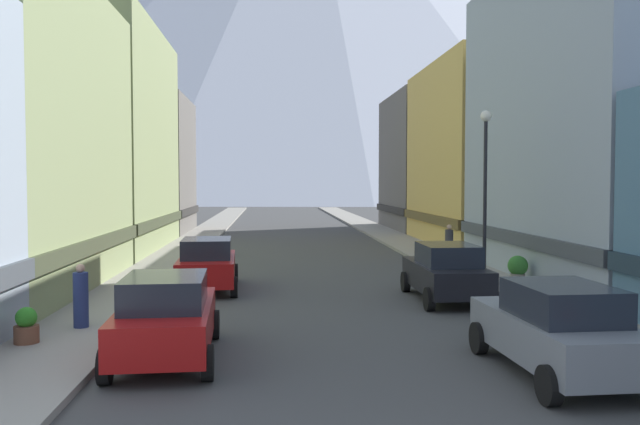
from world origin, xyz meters
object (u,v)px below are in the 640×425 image
object	(u,v)px
car_right_0	(558,329)
potted_plant_1	(26,326)
car_right_1	(446,272)
car_left_0	(166,317)
streetlamp_right	(485,173)
pedestrian_1	(449,245)
car_left_1	(207,264)
pedestrian_2	(81,298)
potted_plant_0	(518,268)

from	to	relation	value
car_right_0	potted_plant_1	size ratio (longest dim) A/B	5.63
car_right_1	car_left_0	bearing A→B (deg)	-140.61
car_right_0	streetlamp_right	xyz separation A→B (m)	(1.55, 8.97, 3.09)
car_right_0	pedestrian_1	xyz separation A→B (m)	(2.45, 16.49, 0.01)
potted_plant_1	pedestrian_1	world-z (taller)	pedestrian_1
car_left_1	pedestrian_2	bearing A→B (deg)	-111.56
potted_plant_0	pedestrian_2	xyz separation A→B (m)	(-13.25, -6.04, 0.19)
car_right_1	potted_plant_1	bearing A→B (deg)	-154.38
car_right_0	car_left_0	bearing A→B (deg)	167.39
car_right_0	pedestrian_1	world-z (taller)	pedestrian_1
potted_plant_0	streetlamp_right	world-z (taller)	streetlamp_right
car_left_0	car_left_1	world-z (taller)	same
car_left_1	potted_plant_1	bearing A→B (deg)	-112.54
potted_plant_0	pedestrian_1	xyz separation A→B (m)	(-0.75, 6.18, 0.24)
car_right_0	potted_plant_0	world-z (taller)	car_right_0
car_left_0	pedestrian_2	distance (m)	3.55
car_left_0	car_right_0	size ratio (longest dim) A/B	1.00
car_left_0	car_left_1	distance (m)	8.78
car_left_1	potted_plant_1	xyz separation A→B (m)	(-3.20, -7.72, -0.38)
car_left_0	potted_plant_1	world-z (taller)	car_left_0
potted_plant_1	potted_plant_0	bearing A→B (deg)	28.33
car_right_1	streetlamp_right	distance (m)	3.61
pedestrian_2	pedestrian_1	bearing A→B (deg)	44.35
car_right_1	pedestrian_1	bearing A→B (deg)	74.01
car_left_0	car_right_0	bearing A→B (deg)	-12.61
potted_plant_0	pedestrian_1	bearing A→B (deg)	96.92
car_left_0	car_left_1	bearing A→B (deg)	90.00
streetlamp_right	car_right_1	bearing A→B (deg)	-146.29
car_right_1	potted_plant_1	size ratio (longest dim) A/B	5.56
car_left_1	pedestrian_2	xyz separation A→B (m)	(-2.45, -6.21, -0.04)
car_left_0	streetlamp_right	xyz separation A→B (m)	(9.15, 7.27, 3.09)
potted_plant_1	car_right_1	bearing A→B (deg)	25.62
potted_plant_0	streetlamp_right	bearing A→B (deg)	-141.03
pedestrian_2	streetlamp_right	size ratio (longest dim) A/B	0.27
pedestrian_1	potted_plant_1	bearing A→B (deg)	-133.99
car_right_1	pedestrian_2	world-z (taller)	car_right_1
pedestrian_2	car_right_0	bearing A→B (deg)	-23.00
car_right_0	potted_plant_0	bearing A→B (deg)	72.76
car_right_1	potted_plant_1	distance (m)	11.98
potted_plant_1	pedestrian_2	world-z (taller)	pedestrian_2
car_left_1	streetlamp_right	bearing A→B (deg)	-9.33
car_right_1	streetlamp_right	world-z (taller)	streetlamp_right
car_left_1	potted_plant_1	distance (m)	8.36
car_right_0	streetlamp_right	bearing A→B (deg)	80.21
car_left_0	pedestrian_1	distance (m)	17.88
car_left_0	potted_plant_0	world-z (taller)	car_left_0
car_left_1	car_right_0	world-z (taller)	same
car_left_0	potted_plant_0	xyz separation A→B (m)	(10.80, 8.61, -0.23)
streetlamp_right	car_left_0	bearing A→B (deg)	-141.51
potted_plant_0	pedestrian_1	size ratio (longest dim) A/B	0.58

